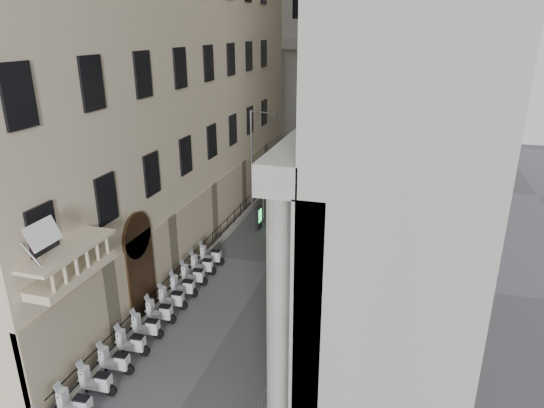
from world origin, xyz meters
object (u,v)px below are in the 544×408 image
(info_kiosk, at_px, (259,218))
(pedestrian_b, at_px, (329,183))
(street_lamp, at_px, (254,153))
(pedestrian_a, at_px, (311,219))
(security_tent, at_px, (286,179))

(info_kiosk, distance_m, pedestrian_b, 10.62)
(street_lamp, relative_size, pedestrian_b, 5.01)
(pedestrian_a, height_order, pedestrian_b, pedestrian_a)
(security_tent, relative_size, pedestrian_b, 2.56)
(info_kiosk, bearing_deg, pedestrian_b, 71.40)
(security_tent, height_order, pedestrian_b, security_tent)
(pedestrian_b, bearing_deg, pedestrian_a, 95.65)
(pedestrian_a, xyz_separation_m, pedestrian_b, (-0.22, 9.26, -0.10))
(street_lamp, relative_size, pedestrian_a, 4.49)
(pedestrian_a, bearing_deg, pedestrian_b, -98.81)
(pedestrian_a, distance_m, pedestrian_b, 9.26)
(pedestrian_a, bearing_deg, info_kiosk, 0.93)
(info_kiosk, bearing_deg, street_lamp, 113.01)
(security_tent, bearing_deg, pedestrian_b, 69.14)
(street_lamp, bearing_deg, pedestrian_a, -3.96)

